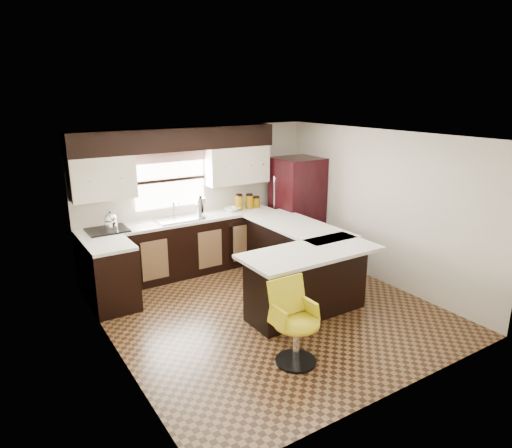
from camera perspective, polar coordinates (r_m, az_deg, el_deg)
floor at (r=6.51m, az=1.62°, el=-10.67°), size 4.40×4.40×0.00m
ceiling at (r=5.83m, az=1.81°, el=10.88°), size 4.40×4.40×0.00m
wall_back at (r=7.92m, az=-7.26°, el=3.37°), size 4.40×0.00×4.40m
wall_front at (r=4.52m, az=17.67°, el=-7.25°), size 4.40×0.00×4.40m
wall_left at (r=5.23m, az=-17.74°, el=-4.02°), size 0.00×4.40×4.40m
wall_right at (r=7.40m, az=15.31°, el=2.02°), size 0.00×4.40×4.40m
base_cab_back at (r=7.68m, az=-9.14°, el=-2.93°), size 3.30×0.60×0.90m
base_cab_left at (r=6.70m, az=-17.55°, el=-6.41°), size 0.60×0.70×0.90m
counter_back at (r=7.54m, az=-9.30°, el=0.46°), size 3.30×0.60×0.04m
counter_left at (r=6.54m, az=-17.90°, el=-2.58°), size 0.60×0.70×0.04m
soffit at (r=7.44m, az=-9.78°, el=10.41°), size 3.40×0.35×0.36m
upper_cab_left at (r=7.12m, az=-18.69°, el=5.48°), size 0.94×0.35×0.64m
upper_cab_right at (r=7.98m, az=-2.40°, el=7.38°), size 1.14×0.35×0.64m
window_pane at (r=7.63m, az=-10.70°, el=5.42°), size 1.20×0.02×0.90m
valance at (r=7.54m, az=-10.73°, el=8.29°), size 1.30×0.06×0.18m
sink at (r=7.49m, az=-9.60°, el=0.65°), size 0.75×0.45×0.03m
dishwasher at (r=7.87m, az=-1.61°, el=-2.40°), size 0.58×0.03×0.78m
cooktop at (r=7.15m, az=-18.09°, el=-0.72°), size 0.58×0.50×0.02m
peninsula_long at (r=7.28m, az=4.78°, el=-3.87°), size 0.60×1.95×0.90m
peninsula_return at (r=6.26m, az=6.33°, el=-7.33°), size 1.65×0.60×0.90m
counter_pen_long at (r=7.16m, az=5.19°, el=-0.24°), size 0.84×1.95×0.04m
counter_pen_return at (r=6.01m, az=6.86°, el=-3.52°), size 1.89×0.84×0.04m
refrigerator at (r=8.35m, az=5.13°, el=2.05°), size 0.78×0.75×1.82m
bar_chair at (r=5.16m, az=5.12°, el=-12.37°), size 0.51×0.51×0.96m
kettle at (r=7.13m, az=-17.74°, el=0.46°), size 0.20×0.20×0.26m
percolator at (r=7.63m, az=-6.93°, el=2.13°), size 0.15×0.15×0.31m
mixing_bowl at (r=7.93m, az=-3.01°, el=1.84°), size 0.31×0.31×0.06m
canister_large at (r=8.00m, az=-2.13°, el=2.67°), size 0.14×0.14×0.25m
canister_med at (r=8.11m, az=-0.84°, el=2.79°), size 0.14×0.14×0.23m
canister_small at (r=8.19m, az=0.01°, el=2.71°), size 0.14×0.14×0.17m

